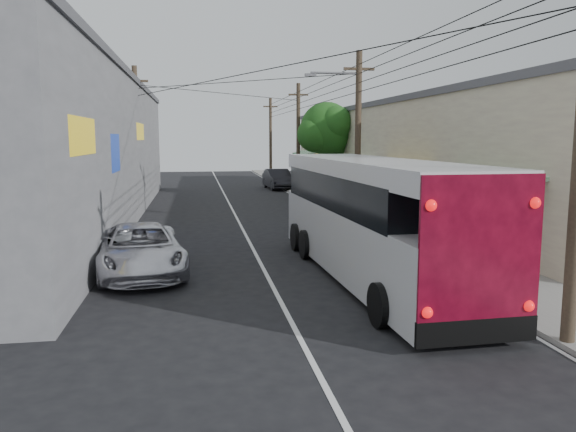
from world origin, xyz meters
name	(u,v)px	position (x,y,z in m)	size (l,w,h in m)	color
ground	(294,328)	(0.00, 0.00, 0.00)	(120.00, 120.00, 0.00)	black
sidewalk	(344,208)	(6.50, 20.00, 0.06)	(3.00, 80.00, 0.12)	slate
building_right	(406,154)	(10.99, 22.00, 3.15)	(7.09, 40.00, 6.25)	beige
building_left	(65,148)	(-8.50, 18.00, 3.65)	(7.20, 36.00, 7.25)	gray
utility_poles	(287,139)	(3.13, 20.33, 4.13)	(11.80, 45.28, 8.00)	#473828
street_tree	(328,131)	(6.87, 26.02, 4.67)	(4.40, 4.00, 6.60)	#3F2B19
coach_bus	(370,217)	(3.00, 4.10, 1.83)	(3.16, 12.34, 3.53)	silver
jeepney	(140,249)	(-3.80, 5.69, 0.76)	(2.51, 5.45, 1.51)	silver
parked_suv	(344,209)	(4.60, 13.00, 0.92)	(2.58, 6.34, 1.84)	#ACAAB3
parked_car_mid	(308,197)	(4.60, 21.31, 0.65)	(1.53, 3.81, 1.30)	#2A2A30
parked_car_far	(278,179)	(4.60, 33.93, 0.82)	(1.74, 4.98, 1.64)	black
pedestrian_near	(355,206)	(5.40, 13.97, 0.92)	(0.59, 0.39, 1.61)	pink
pedestrian_far	(366,209)	(5.40, 12.16, 1.01)	(0.87, 0.68, 1.79)	#7F9AB9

